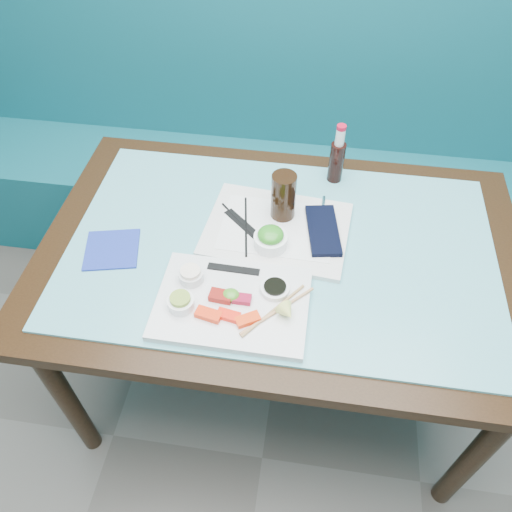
# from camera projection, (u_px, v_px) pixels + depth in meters

# --- Properties ---
(booth_bench) EXTENTS (3.00, 0.56, 1.17)m
(booth_bench) POSITION_uv_depth(u_px,v_px,m) (299.00, 169.00, 2.27)
(booth_bench) COLOR #0E545E
(booth_bench) RESTS_ON ground
(dining_table) EXTENTS (1.40, 0.90, 0.75)m
(dining_table) POSITION_uv_depth(u_px,v_px,m) (280.00, 267.00, 1.51)
(dining_table) COLOR black
(dining_table) RESTS_ON ground
(glass_top) EXTENTS (1.22, 0.76, 0.01)m
(glass_top) POSITION_uv_depth(u_px,v_px,m) (281.00, 247.00, 1.44)
(glass_top) COLOR #57A5AE
(glass_top) RESTS_ON dining_table
(sashimi_plate) EXTENTS (0.40, 0.28, 0.02)m
(sashimi_plate) POSITION_uv_depth(u_px,v_px,m) (232.00, 303.00, 1.29)
(sashimi_plate) COLOR silver
(sashimi_plate) RESTS_ON glass_top
(salmon_left) EXTENTS (0.07, 0.04, 0.02)m
(salmon_left) POSITION_uv_depth(u_px,v_px,m) (208.00, 314.00, 1.25)
(salmon_left) COLOR #F32D09
(salmon_left) RESTS_ON sashimi_plate
(salmon_mid) EXTENTS (0.06, 0.04, 0.01)m
(salmon_mid) POSITION_uv_depth(u_px,v_px,m) (228.00, 315.00, 1.25)
(salmon_mid) COLOR #FF1E0A
(salmon_mid) RESTS_ON sashimi_plate
(salmon_right) EXTENTS (0.07, 0.06, 0.01)m
(salmon_right) POSITION_uv_depth(u_px,v_px,m) (248.00, 319.00, 1.24)
(salmon_right) COLOR #FB360A
(salmon_right) RESTS_ON sashimi_plate
(tuna_left) EXTENTS (0.06, 0.04, 0.02)m
(tuna_left) POSITION_uv_depth(u_px,v_px,m) (221.00, 296.00, 1.28)
(tuna_left) COLOR maroon
(tuna_left) RESTS_ON sashimi_plate
(tuna_right) EXTENTS (0.05, 0.03, 0.02)m
(tuna_right) POSITION_uv_depth(u_px,v_px,m) (242.00, 299.00, 1.28)
(tuna_right) COLOR maroon
(tuna_right) RESTS_ON sashimi_plate
(seaweed_garnish) EXTENTS (0.05, 0.04, 0.02)m
(seaweed_garnish) POSITION_uv_depth(u_px,v_px,m) (231.00, 295.00, 1.28)
(seaweed_garnish) COLOR #428C20
(seaweed_garnish) RESTS_ON sashimi_plate
(ramekin_wasabi) EXTENTS (0.07, 0.07, 0.03)m
(ramekin_wasabi) POSITION_uv_depth(u_px,v_px,m) (181.00, 303.00, 1.26)
(ramekin_wasabi) COLOR white
(ramekin_wasabi) RESTS_ON sashimi_plate
(wasabi_fill) EXTENTS (0.07, 0.07, 0.01)m
(wasabi_fill) POSITION_uv_depth(u_px,v_px,m) (180.00, 298.00, 1.25)
(wasabi_fill) COLOR olive
(wasabi_fill) RESTS_ON ramekin_wasabi
(ramekin_ginger) EXTENTS (0.09, 0.09, 0.03)m
(ramekin_ginger) POSITION_uv_depth(u_px,v_px,m) (191.00, 276.00, 1.32)
(ramekin_ginger) COLOR silver
(ramekin_ginger) RESTS_ON sashimi_plate
(ginger_fill) EXTENTS (0.06, 0.06, 0.01)m
(ginger_fill) POSITION_uv_depth(u_px,v_px,m) (190.00, 271.00, 1.31)
(ginger_fill) COLOR #F5E2C9
(ginger_fill) RESTS_ON ramekin_ginger
(soy_dish) EXTENTS (0.09, 0.09, 0.02)m
(soy_dish) POSITION_uv_depth(u_px,v_px,m) (275.00, 289.00, 1.30)
(soy_dish) COLOR white
(soy_dish) RESTS_ON sashimi_plate
(soy_fill) EXTENTS (0.07, 0.07, 0.01)m
(soy_fill) POSITION_uv_depth(u_px,v_px,m) (275.00, 286.00, 1.29)
(soy_fill) COLOR black
(soy_fill) RESTS_ON soy_dish
(lemon_wedge) EXTENTS (0.06, 0.06, 0.05)m
(lemon_wedge) POSITION_uv_depth(u_px,v_px,m) (287.00, 312.00, 1.23)
(lemon_wedge) COLOR #E2E76D
(lemon_wedge) RESTS_ON sashimi_plate
(chopstick_sleeve) EXTENTS (0.14, 0.03, 0.00)m
(chopstick_sleeve) POSITION_uv_depth(u_px,v_px,m) (234.00, 269.00, 1.35)
(chopstick_sleeve) COLOR black
(chopstick_sleeve) RESTS_ON sashimi_plate
(wooden_chopstick_a) EXTENTS (0.14, 0.18, 0.01)m
(wooden_chopstick_a) POSITION_uv_depth(u_px,v_px,m) (274.00, 310.00, 1.26)
(wooden_chopstick_a) COLOR #9E794A
(wooden_chopstick_a) RESTS_ON sashimi_plate
(wooden_chopstick_b) EXTENTS (0.17, 0.17, 0.01)m
(wooden_chopstick_b) POSITION_uv_depth(u_px,v_px,m) (278.00, 311.00, 1.26)
(wooden_chopstick_b) COLOR tan
(wooden_chopstick_b) RESTS_ON sashimi_plate
(serving_tray) EXTENTS (0.44, 0.35, 0.02)m
(serving_tray) POSITION_uv_depth(u_px,v_px,m) (277.00, 229.00, 1.47)
(serving_tray) COLOR silver
(serving_tray) RESTS_ON glass_top
(paper_placemat) EXTENTS (0.33, 0.24, 0.00)m
(paper_placemat) POSITION_uv_depth(u_px,v_px,m) (277.00, 227.00, 1.47)
(paper_placemat) COLOR white
(paper_placemat) RESTS_ON serving_tray
(seaweed_bowl) EXTENTS (0.12, 0.12, 0.04)m
(seaweed_bowl) POSITION_uv_depth(u_px,v_px,m) (270.00, 241.00, 1.41)
(seaweed_bowl) COLOR white
(seaweed_bowl) RESTS_ON serving_tray
(seaweed_salad) EXTENTS (0.10, 0.10, 0.04)m
(seaweed_salad) POSITION_uv_depth(u_px,v_px,m) (271.00, 235.00, 1.39)
(seaweed_salad) COLOR #29811D
(seaweed_salad) RESTS_ON seaweed_bowl
(cola_glass) EXTENTS (0.08, 0.08, 0.15)m
(cola_glass) POSITION_uv_depth(u_px,v_px,m) (283.00, 196.00, 1.45)
(cola_glass) COLOR black
(cola_glass) RESTS_ON serving_tray
(navy_pouch) EXTENTS (0.12, 0.21, 0.02)m
(navy_pouch) POSITION_uv_depth(u_px,v_px,m) (323.00, 230.00, 1.45)
(navy_pouch) COLOR black
(navy_pouch) RESTS_ON serving_tray
(fork) EXTENTS (0.01, 0.09, 0.01)m
(fork) POSITION_uv_depth(u_px,v_px,m) (323.00, 206.00, 1.52)
(fork) COLOR white
(fork) RESTS_ON serving_tray
(black_chopstick_a) EXTENTS (0.16, 0.17, 0.01)m
(black_chopstick_a) POSITION_uv_depth(u_px,v_px,m) (243.00, 225.00, 1.47)
(black_chopstick_a) COLOR black
(black_chopstick_a) RESTS_ON serving_tray
(black_chopstick_b) EXTENTS (0.05, 0.24, 0.01)m
(black_chopstick_b) POSITION_uv_depth(u_px,v_px,m) (246.00, 226.00, 1.47)
(black_chopstick_b) COLOR black
(black_chopstick_b) RESTS_ON serving_tray
(tray_sleeve) EXTENTS (0.14, 0.13, 0.00)m
(tray_sleeve) POSITION_uv_depth(u_px,v_px,m) (245.00, 226.00, 1.47)
(tray_sleeve) COLOR black
(tray_sleeve) RESTS_ON serving_tray
(cola_bottle_body) EXTENTS (0.06, 0.06, 0.14)m
(cola_bottle_body) POSITION_uv_depth(u_px,v_px,m) (336.00, 162.00, 1.59)
(cola_bottle_body) COLOR black
(cola_bottle_body) RESTS_ON glass_top
(cola_bottle_neck) EXTENTS (0.03, 0.03, 0.06)m
(cola_bottle_neck) POSITION_uv_depth(u_px,v_px,m) (340.00, 137.00, 1.51)
(cola_bottle_neck) COLOR white
(cola_bottle_neck) RESTS_ON cola_bottle_body
(cola_bottle_cap) EXTENTS (0.04, 0.04, 0.01)m
(cola_bottle_cap) POSITION_uv_depth(u_px,v_px,m) (342.00, 127.00, 1.49)
(cola_bottle_cap) COLOR #B80B27
(cola_bottle_cap) RESTS_ON cola_bottle_neck
(blue_napkin) EXTENTS (0.18, 0.18, 0.01)m
(blue_napkin) POSITION_uv_depth(u_px,v_px,m) (112.00, 249.00, 1.43)
(blue_napkin) COLOR navy
(blue_napkin) RESTS_ON glass_top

